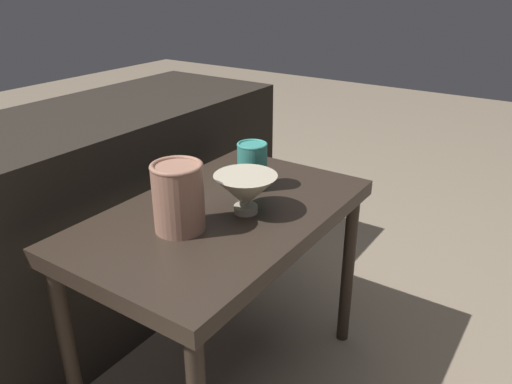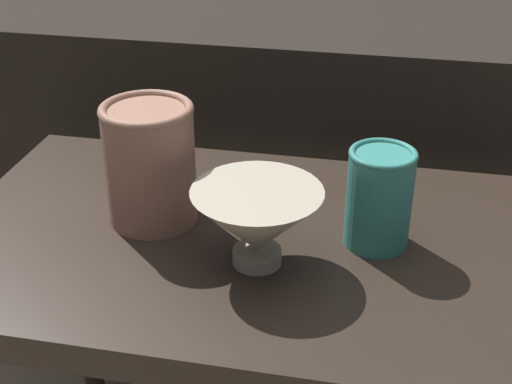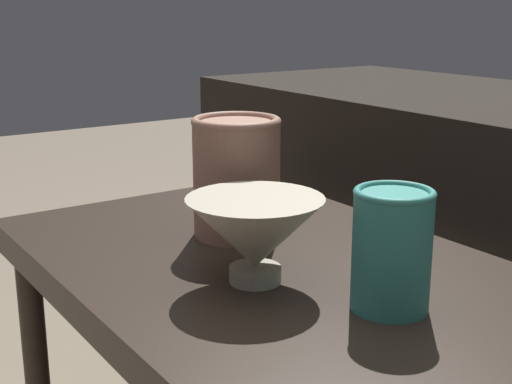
# 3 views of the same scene
# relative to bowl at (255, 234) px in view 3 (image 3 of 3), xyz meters

# --- Properties ---
(table) EXTENTS (0.76, 0.46, 0.53)m
(table) POSITION_rel_bowl_xyz_m (-0.02, 0.05, -0.12)
(table) COLOR #2D231C
(table) RESTS_ON ground_plane
(bowl) EXTENTS (0.15, 0.15, 0.10)m
(bowl) POSITION_rel_bowl_xyz_m (0.00, 0.00, 0.00)
(bowl) COLOR #B2A88E
(bowl) RESTS_ON table
(vase_textured_left) EXTENTS (0.12, 0.12, 0.16)m
(vase_textured_left) POSITION_rel_bowl_xyz_m (-0.15, 0.07, 0.03)
(vase_textured_left) COLOR #996B56
(vase_textured_left) RESTS_ON table
(vase_colorful_right) EXTENTS (0.08, 0.08, 0.12)m
(vase_colorful_right) POSITION_rel_bowl_xyz_m (0.13, 0.07, 0.01)
(vase_colorful_right) COLOR teal
(vase_colorful_right) RESTS_ON table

